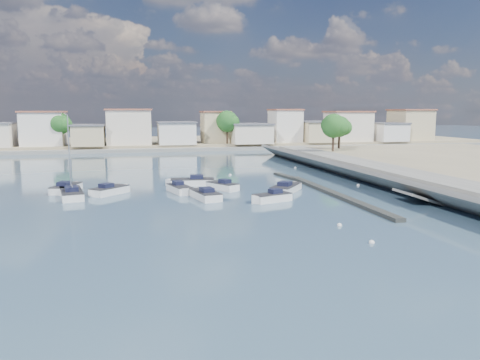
# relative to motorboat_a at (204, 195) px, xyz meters

# --- Properties ---
(ground) EXTENTS (400.00, 400.00, 0.00)m
(ground) POSITION_rel_motorboat_a_xyz_m (7.20, 28.42, -0.38)
(ground) COLOR #2E455C
(ground) RESTS_ON ground
(seawall_walkway) EXTENTS (5.00, 90.00, 1.80)m
(seawall_walkway) POSITION_rel_motorboat_a_xyz_m (25.70, 1.42, 0.52)
(seawall_walkway) COLOR slate
(seawall_walkway) RESTS_ON ground
(breakwater) EXTENTS (2.00, 31.02, 0.35)m
(breakwater) POSITION_rel_motorboat_a_xyz_m (14.10, 1.11, -0.21)
(breakwater) COLOR black
(breakwater) RESTS_ON ground
(far_shore_land) EXTENTS (160.00, 40.00, 1.40)m
(far_shore_land) POSITION_rel_motorboat_a_xyz_m (7.20, 80.42, 0.32)
(far_shore_land) COLOR gray
(far_shore_land) RESTS_ON ground
(far_shore_quay) EXTENTS (160.00, 2.50, 0.80)m
(far_shore_quay) POSITION_rel_motorboat_a_xyz_m (7.20, 59.42, 0.02)
(far_shore_quay) COLOR slate
(far_shore_quay) RESTS_ON ground
(far_town) EXTENTS (113.01, 12.80, 8.35)m
(far_town) POSITION_rel_motorboat_a_xyz_m (17.91, 65.34, 4.56)
(far_town) COLOR beige
(far_town) RESTS_ON far_shore_land
(shore_trees) EXTENTS (74.56, 38.32, 7.92)m
(shore_trees) POSITION_rel_motorboat_a_xyz_m (15.54, 56.54, 5.84)
(shore_trees) COLOR #38281E
(shore_trees) RESTS_ON ground
(motorboat_a) EXTENTS (2.94, 5.65, 1.48)m
(motorboat_a) POSITION_rel_motorboat_a_xyz_m (0.00, 0.00, 0.00)
(motorboat_a) COLOR white
(motorboat_a) RESTS_ON ground
(motorboat_b) EXTENTS (4.43, 4.54, 1.48)m
(motorboat_b) POSITION_rel_motorboat_a_xyz_m (-9.73, 5.04, -0.00)
(motorboat_b) COLOR white
(motorboat_b) RESTS_ON ground
(motorboat_c) EXTENTS (6.09, 2.70, 1.48)m
(motorboat_c) POSITION_rel_motorboat_a_xyz_m (-0.39, 9.23, 0.00)
(motorboat_c) COLOR white
(motorboat_c) RESTS_ON ground
(motorboat_d) EXTENTS (4.52, 2.87, 1.48)m
(motorboat_d) POSITION_rel_motorboat_a_xyz_m (6.27, -3.39, -0.00)
(motorboat_d) COLOR white
(motorboat_d) RESTS_ON ground
(motorboat_e) EXTENTS (3.30, 5.49, 1.48)m
(motorboat_e) POSITION_rel_motorboat_a_xyz_m (-14.73, 7.81, -0.00)
(motorboat_e) COLOR white
(motorboat_e) RESTS_ON ground
(motorboat_f) EXTENTS (3.61, 4.39, 1.48)m
(motorboat_f) POSITION_rel_motorboat_a_xyz_m (2.81, 5.26, -0.00)
(motorboat_f) COLOR white
(motorboat_f) RESTS_ON ground
(motorboat_g) EXTENTS (2.69, 4.83, 1.48)m
(motorboat_g) POSITION_rel_motorboat_a_xyz_m (-2.15, 4.00, 0.00)
(motorboat_g) COLOR white
(motorboat_g) RESTS_ON ground
(motorboat_h) EXTENTS (4.96, 5.65, 1.48)m
(motorboat_h) POSITION_rel_motorboat_a_xyz_m (9.89, 2.02, -0.00)
(motorboat_h) COLOR white
(motorboat_h) RESTS_ON ground
(sailboat) EXTENTS (3.23, 7.05, 9.00)m
(sailboat) POSITION_rel_motorboat_a_xyz_m (-13.86, 4.02, 0.03)
(sailboat) COLOR white
(sailboat) RESTS_ON ground
(mooring_buoys) EXTENTS (13.90, 42.89, 0.40)m
(mooring_buoys) POSITION_rel_motorboat_a_xyz_m (11.54, 1.32, -0.33)
(mooring_buoys) COLOR white
(mooring_buoys) RESTS_ON ground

